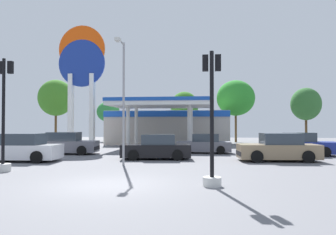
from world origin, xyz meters
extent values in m
plane|color=slate|center=(0.00, 0.00, 0.00)|extent=(90.00, 90.00, 0.00)
cube|color=#ADA89E|center=(-0.68, 25.30, 1.79)|extent=(12.86, 6.70, 3.58)
cube|color=#194CB2|center=(-0.68, 21.89, 3.23)|extent=(12.86, 0.12, 0.60)
cube|color=white|center=(-0.68, 18.54, 3.93)|extent=(8.83, 6.21, 0.35)
cube|color=#194CB2|center=(-0.68, 18.54, 4.26)|extent=(8.93, 6.31, 0.30)
cylinder|color=silver|center=(-3.32, 16.83, 1.88)|extent=(0.32, 0.32, 3.76)
cylinder|color=silver|center=(1.97, 16.83, 1.88)|extent=(0.32, 0.32, 3.76)
cylinder|color=silver|center=(-3.32, 20.25, 1.88)|extent=(0.32, 0.32, 3.76)
cylinder|color=silver|center=(1.97, 20.25, 1.88)|extent=(0.32, 0.32, 3.76)
cube|color=#4C4C51|center=(-0.68, 18.54, 0.55)|extent=(0.90, 0.60, 1.10)
cube|color=white|center=(-9.05, 18.20, 3.42)|extent=(0.40, 0.56, 6.84)
cube|color=white|center=(-7.01, 18.20, 3.42)|extent=(0.40, 0.56, 6.84)
cylinder|color=navy|center=(-8.03, 18.20, 7.82)|extent=(4.37, 0.22, 4.37)
cylinder|color=#EA4C0C|center=(-8.03, 18.22, 9.13)|extent=(4.37, 0.22, 4.37)
cube|color=white|center=(-8.03, 18.26, 8.47)|extent=(4.02, 0.08, 0.79)
cylinder|color=black|center=(-0.87, 7.90, 0.32)|extent=(0.66, 0.29, 0.64)
cylinder|color=black|center=(-1.08, 9.61, 0.32)|extent=(0.66, 0.29, 0.64)
cylinder|color=black|center=(1.72, 8.21, 0.32)|extent=(0.66, 0.29, 0.64)
cylinder|color=black|center=(1.52, 9.92, 0.32)|extent=(0.66, 0.29, 0.64)
cube|color=black|center=(0.32, 8.91, 0.53)|extent=(4.39, 2.25, 0.76)
cube|color=#2D3842|center=(0.47, 8.93, 1.19)|extent=(2.18, 1.79, 0.64)
cube|color=black|center=(-1.73, 8.67, 0.42)|extent=(0.32, 1.68, 0.24)
cylinder|color=black|center=(6.21, 7.60, 0.34)|extent=(0.70, 0.28, 0.69)
cylinder|color=black|center=(6.09, 9.45, 0.34)|extent=(0.70, 0.28, 0.69)
cylinder|color=black|center=(9.01, 7.78, 0.34)|extent=(0.70, 0.28, 0.69)
cylinder|color=black|center=(8.89, 9.63, 0.34)|extent=(0.70, 0.28, 0.69)
cube|color=#8C7556|center=(7.55, 8.61, 0.57)|extent=(4.64, 2.18, 0.82)
cube|color=#2D3842|center=(7.71, 8.62, 1.28)|extent=(2.26, 1.82, 0.69)
cube|color=black|center=(5.33, 8.47, 0.45)|extent=(0.24, 1.81, 0.26)
cylinder|color=black|center=(11.48, 13.35, 0.33)|extent=(0.70, 0.33, 0.67)
cylinder|color=black|center=(11.20, 11.57, 0.33)|extent=(0.70, 0.33, 0.67)
cylinder|color=black|center=(8.78, 13.77, 0.33)|extent=(0.70, 0.33, 0.67)
cylinder|color=black|center=(8.51, 11.99, 0.33)|extent=(0.70, 0.33, 0.67)
cube|color=navy|center=(9.99, 12.67, 0.55)|extent=(4.62, 2.49, 0.80)
cube|color=#2D3842|center=(9.84, 12.69, 1.24)|extent=(2.32, 1.93, 0.67)
cube|color=black|center=(12.12, 12.34, 0.44)|extent=(0.39, 1.75, 0.25)
cylinder|color=black|center=(-10.66, 11.75, 0.31)|extent=(0.64, 0.26, 0.62)
cylinder|color=black|center=(-10.54, 10.08, 0.31)|extent=(0.64, 0.26, 0.62)
cube|color=black|center=(-9.86, 10.96, 0.41)|extent=(0.23, 1.63, 0.23)
cylinder|color=black|center=(-8.72, 7.57, 0.34)|extent=(0.70, 0.28, 0.68)
cylinder|color=black|center=(-5.82, 5.92, 0.34)|extent=(0.70, 0.28, 0.68)
cylinder|color=black|center=(-5.95, 7.76, 0.34)|extent=(0.70, 0.28, 0.68)
cube|color=silver|center=(-7.27, 6.75, 0.56)|extent=(4.60, 2.17, 0.81)
cube|color=#2D3842|center=(-7.11, 6.76, 1.27)|extent=(2.24, 1.80, 0.68)
cylinder|color=black|center=(-5.35, 12.70, 0.34)|extent=(0.69, 0.29, 0.67)
cylinder|color=black|center=(-5.18, 10.90, 0.34)|extent=(0.69, 0.29, 0.67)
cylinder|color=black|center=(-8.08, 12.44, 0.34)|extent=(0.69, 0.29, 0.67)
cylinder|color=black|center=(-7.91, 10.64, 0.34)|extent=(0.69, 0.29, 0.67)
cube|color=slate|center=(-6.63, 11.67, 0.56)|extent=(4.57, 2.26, 0.80)
cube|color=#2D3842|center=(-6.79, 11.65, 1.25)|extent=(2.25, 1.83, 0.67)
cube|color=black|center=(-4.47, 11.87, 0.44)|extent=(0.29, 1.76, 0.25)
cylinder|color=black|center=(1.95, 12.90, 0.31)|extent=(0.62, 0.24, 0.61)
cylinder|color=black|center=(2.04, 14.54, 0.31)|extent=(0.62, 0.24, 0.61)
cylinder|color=black|center=(4.44, 12.76, 0.31)|extent=(0.62, 0.24, 0.61)
cylinder|color=black|center=(4.53, 14.40, 0.31)|extent=(0.62, 0.24, 0.61)
cube|color=slate|center=(3.24, 13.65, 0.50)|extent=(4.09, 1.89, 0.73)
cube|color=#2D3842|center=(3.38, 13.64, 1.13)|extent=(1.99, 1.59, 0.61)
cube|color=black|center=(1.28, 13.76, 0.40)|extent=(0.20, 1.60, 0.23)
cylinder|color=silver|center=(3.60, 0.15, 0.16)|extent=(0.64, 0.64, 0.32)
cylinder|color=black|center=(3.60, 0.15, 2.49)|extent=(0.14, 0.14, 4.36)
cube|color=black|center=(3.38, 0.31, 4.29)|extent=(0.21, 0.20, 0.57)
sphere|color=red|center=(3.38, 0.43, 4.47)|extent=(0.15, 0.15, 0.15)
sphere|color=#D89E0C|center=(3.38, 0.43, 4.29)|extent=(0.15, 0.15, 0.15)
sphere|color=green|center=(3.38, 0.43, 4.11)|extent=(0.15, 0.15, 0.15)
cube|color=black|center=(3.82, 0.31, 4.29)|extent=(0.21, 0.20, 0.57)
sphere|color=red|center=(3.82, 0.43, 4.47)|extent=(0.15, 0.15, 0.15)
sphere|color=#D89E0C|center=(3.82, 0.43, 4.29)|extent=(0.15, 0.15, 0.15)
sphere|color=green|center=(3.82, 0.43, 4.11)|extent=(0.15, 0.15, 0.15)
cylinder|color=silver|center=(-5.72, 2.69, 0.18)|extent=(0.70, 0.70, 0.35)
cylinder|color=black|center=(-5.72, 2.69, 2.74)|extent=(0.14, 0.14, 4.77)
cube|color=black|center=(-5.94, 2.85, 4.74)|extent=(0.21, 0.20, 0.57)
sphere|color=red|center=(-5.94, 2.97, 4.92)|extent=(0.15, 0.15, 0.15)
sphere|color=#D89E0C|center=(-5.94, 2.97, 4.74)|extent=(0.15, 0.15, 0.15)
sphere|color=green|center=(-5.94, 2.97, 4.56)|extent=(0.15, 0.15, 0.15)
cube|color=black|center=(-5.50, 2.85, 4.74)|extent=(0.21, 0.20, 0.57)
sphere|color=red|center=(-5.50, 2.97, 4.92)|extent=(0.15, 0.15, 0.15)
sphere|color=#D89E0C|center=(-5.50, 2.97, 4.74)|extent=(0.15, 0.15, 0.15)
sphere|color=green|center=(-5.50, 2.97, 4.56)|extent=(0.15, 0.15, 0.15)
cylinder|color=brown|center=(-16.61, 31.21, 2.00)|extent=(0.31, 0.31, 3.99)
ellipsoid|color=#3B7E25|center=(-16.61, 31.21, 5.74)|extent=(4.66, 4.66, 4.83)
cylinder|color=brown|center=(-9.41, 31.24, 1.36)|extent=(0.36, 0.36, 2.72)
ellipsoid|color=#2C803A|center=(-9.41, 31.24, 3.84)|extent=(3.00, 3.00, 2.65)
cylinder|color=brown|center=(0.67, 30.60, 1.57)|extent=(0.28, 0.28, 3.15)
ellipsoid|color=#357522|center=(0.67, 30.60, 4.45)|extent=(3.48, 3.48, 3.69)
cylinder|color=brown|center=(6.97, 29.80, 1.83)|extent=(0.27, 0.27, 3.65)
ellipsoid|color=#2B8A2A|center=(6.97, 29.80, 5.38)|extent=(4.61, 4.61, 4.32)
cylinder|color=brown|center=(15.53, 31.01, 1.65)|extent=(0.29, 0.29, 3.30)
ellipsoid|color=#30662E|center=(15.53, 31.01, 4.66)|extent=(3.63, 3.63, 3.97)
cylinder|color=gray|center=(-0.91, 5.68, 3.23)|extent=(0.12, 0.12, 6.45)
cylinder|color=gray|center=(-0.91, 5.08, 6.35)|extent=(0.09, 1.20, 0.09)
cube|color=beige|center=(-0.91, 4.48, 6.30)|extent=(0.24, 0.44, 0.16)
camera|label=1|loc=(3.41, -11.48, 2.11)|focal=35.77mm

